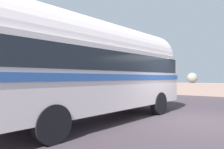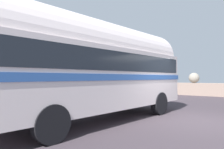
# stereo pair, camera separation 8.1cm
# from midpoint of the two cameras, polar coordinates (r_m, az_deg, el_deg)

# --- Properties ---
(ground) EXTENTS (32.00, 26.00, 0.02)m
(ground) POSITION_cam_midpoint_polar(r_m,az_deg,el_deg) (8.27, 21.14, -12.00)
(ground) COLOR #393137
(breakwater) EXTENTS (31.36, 2.02, 2.47)m
(breakwater) POSITION_cam_midpoint_polar(r_m,az_deg,el_deg) (19.84, 28.62, -3.42)
(breakwater) COLOR gray
(breakwater) RESTS_ON ground
(vintage_coach) EXTENTS (3.60, 8.84, 3.70)m
(vintage_coach) POSITION_cam_midpoint_polar(r_m,az_deg,el_deg) (7.60, -4.29, 2.42)
(vintage_coach) COLOR black
(vintage_coach) RESTS_ON ground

